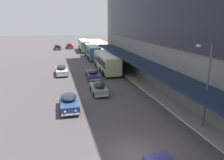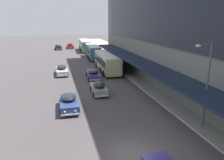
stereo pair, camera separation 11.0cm
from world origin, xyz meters
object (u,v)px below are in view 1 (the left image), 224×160
Objects in this scene: fire_hydrant at (138,80)px; transit_bus_kerbside_front at (92,51)px; sedan_trailing_near at (93,74)px; transit_bus_kerbside_rear at (107,61)px; sedan_lead_mid at (99,88)px; sedan_trailing_mid at (58,47)px; transit_bus_kerbside_far at (84,45)px; sedan_oncoming_rear at (70,46)px; street_lamp at (206,80)px; sedan_far_back at (61,70)px; sedan_lead_near at (69,102)px.

transit_bus_kerbside_front is at bearing 97.05° from fire_hydrant.
transit_bus_kerbside_rear is at bearing 52.86° from sedan_trailing_near.
sedan_trailing_mid is at bearing 95.13° from sedan_lead_mid.
transit_bus_kerbside_far is 2.39× the size of sedan_oncoming_rear.
transit_bus_kerbside_front is 2.50× the size of sedan_lead_mid.
street_lamp reaches higher than sedan_oncoming_rear.
transit_bus_kerbside_rear is 15.94× the size of fire_hydrant.
sedan_lead_mid is 7.07m from fire_hydrant.
transit_bus_kerbside_rear reaches higher than sedan_far_back.
transit_bus_kerbside_front is 2.23× the size of sedan_oncoming_rear.
transit_bus_kerbside_far is 35.35m from fire_hydrant.
sedan_lead_mid is at bearing -89.75° from sedan_oncoming_rear.
street_lamp is at bearing -89.52° from fire_hydrant.
sedan_oncoming_rear is at bearing 96.78° from street_lamp.
transit_bus_kerbside_rear is 26.55m from transit_bus_kerbside_far.
fire_hydrant is at bearing 34.33° from sedan_lead_near.
sedan_oncoming_rear reaches higher than sedan_lead_near.
sedan_lead_mid is (-3.45, -38.19, -1.04)m from transit_bus_kerbside_far.
sedan_trailing_mid is 1.07× the size of sedan_lead_near.
sedan_lead_mid is (-3.79, -11.64, -1.03)m from transit_bus_kerbside_rear.
sedan_far_back is 32.59m from sedan_trailing_mid.
fire_hydrant is (2.61, -8.65, -1.30)m from transit_bus_kerbside_rear.
transit_bus_kerbside_far is 30.92m from sedan_trailing_near.
transit_bus_kerbside_far is at bearing 84.84° from sedan_lead_mid.
transit_bus_kerbside_front reaches higher than sedan_lead_near.
street_lamp is (10.58, -22.25, 3.46)m from sedan_far_back.
sedan_lead_mid is at bearing -108.06° from transit_bus_kerbside_rear.
sedan_trailing_near is 1.07× the size of sedan_trailing_mid.
sedan_trailing_mid is 47.86m from sedan_lead_near.
sedan_oncoming_rear is at bearing 90.25° from sedan_lead_mid.
sedan_lead_near is 6.31× the size of fire_hydrant.
sedan_trailing_near is (-3.04, -17.98, -1.05)m from transit_bus_kerbside_front.
sedan_oncoming_rear is (3.74, 1.61, 0.05)m from sedan_trailing_mid.
sedan_oncoming_rear reaches higher than sedan_trailing_mid.
transit_bus_kerbside_front is 22.62m from fire_hydrant.
transit_bus_kerbside_front is 36.64m from street_lamp.
sedan_lead_near is at bearing -104.37° from transit_bus_kerbside_front.
transit_bus_kerbside_rear is at bearing -76.49° from sedan_trailing_mid.
street_lamp reaches higher than sedan_lead_mid.
sedan_lead_near is 13.02m from street_lamp.
transit_bus_kerbside_rear reaches higher than sedan_oncoming_rear.
transit_bus_kerbside_rear is 33.09m from sedan_trailing_mid.
street_lamp is at bearing -79.21° from sedan_trailing_mid.
street_lamp is at bearing -83.22° from sedan_oncoming_rear.
sedan_lead_near is at bearing -116.15° from transit_bus_kerbside_rear.
sedan_lead_near reaches higher than sedan_trailing_mid.
transit_bus_kerbside_far is at bearing 90.82° from transit_bus_kerbside_front.
sedan_trailing_mid is 0.98× the size of sedan_oncoming_rear.
sedan_oncoming_rear is at bearing 96.74° from transit_bus_kerbside_rear.
transit_bus_kerbside_rear is 2.27× the size of sedan_far_back.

